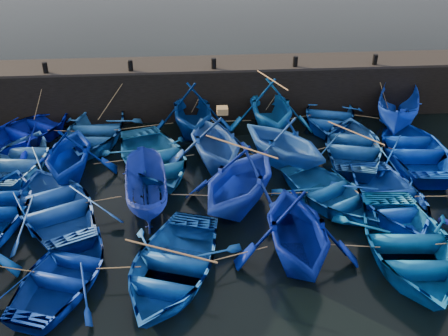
{
  "coord_description": "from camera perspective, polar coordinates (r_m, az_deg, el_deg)",
  "views": [
    {
      "loc": [
        -1.32,
        -13.8,
        10.5
      ],
      "look_at": [
        0.0,
        3.2,
        0.7
      ],
      "focal_mm": 40.0,
      "sensor_mm": 36.0,
      "label": 1
    }
  ],
  "objects": [
    {
      "name": "loose_oars",
      "position": [
        19.19,
        5.12,
        2.91
      ],
      "size": [
        10.09,
        12.26,
        1.54
      ],
      "color": "#99724C",
      "rests_on": "ground"
    },
    {
      "name": "boat_21",
      "position": [
        15.79,
        -17.63,
        -11.34
      ],
      "size": [
        4.41,
        5.18,
        0.91
      ],
      "primitive_type": "imported",
      "rotation": [
        0.0,
        0.0,
        2.81
      ],
      "color": "navy",
      "rests_on": "ground"
    },
    {
      "name": "bollard_0",
      "position": [
        25.5,
        -19.76,
        10.74
      ],
      "size": [
        0.24,
        0.24,
        0.5
      ],
      "primitive_type": "cylinder",
      "color": "black",
      "rests_on": "quay_top"
    },
    {
      "name": "boat_7",
      "position": [
        20.87,
        -17.3,
        1.66
      ],
      "size": [
        3.68,
        4.24,
        2.19
      ],
      "primitive_type": "imported",
      "rotation": [
        0.0,
        0.0,
        3.12
      ],
      "color": "#002095",
      "rests_on": "ground"
    },
    {
      "name": "boat_6",
      "position": [
        22.47,
        -22.22,
        1.07
      ],
      "size": [
        3.96,
        5.16,
        0.99
      ],
      "primitive_type": "imported",
      "rotation": [
        0.0,
        0.0,
        3.03
      ],
      "color": "blue",
      "rests_on": "ground"
    },
    {
      "name": "ground",
      "position": [
        17.39,
        0.82,
        -7.26
      ],
      "size": [
        120.0,
        120.0,
        0.0
      ],
      "primitive_type": "plane",
      "color": "black",
      "rests_on": "ground"
    },
    {
      "name": "boat_2",
      "position": [
        23.64,
        -3.7,
        6.71
      ],
      "size": [
        4.19,
        4.8,
        2.44
      ],
      "primitive_type": "imported",
      "rotation": [
        0.0,
        0.0,
        0.04
      ],
      "color": "navy",
      "rests_on": "ground"
    },
    {
      "name": "boat_16",
      "position": [
        17.92,
        1.84,
        -1.18
      ],
      "size": [
        6.02,
        6.22,
        2.51
      ],
      "primitive_type": "imported",
      "rotation": [
        0.0,
        0.0,
        -0.57
      ],
      "color": "#1431BE",
      "rests_on": "ground"
    },
    {
      "name": "bollard_1",
      "position": [
        24.75,
        -10.65,
        11.43
      ],
      "size": [
        0.24,
        0.24,
        0.5
      ],
      "primitive_type": "cylinder",
      "color": "black",
      "rests_on": "quay_top"
    },
    {
      "name": "bollard_4",
      "position": [
        26.31,
        16.88,
        11.78
      ],
      "size": [
        0.24,
        0.24,
        0.5
      ],
      "primitive_type": "cylinder",
      "color": "black",
      "rests_on": "quay_top"
    },
    {
      "name": "boat_23",
      "position": [
        15.66,
        8.35,
        -6.89
      ],
      "size": [
        3.96,
        4.59,
        2.41
      ],
      "primitive_type": "imported",
      "rotation": [
        0.0,
        0.0,
        0.0
      ],
      "color": "#001283",
      "rests_on": "ground"
    },
    {
      "name": "boat_9",
      "position": [
        20.71,
        -1.01,
        3.2
      ],
      "size": [
        4.85,
        5.32,
        2.4
      ],
      "primitive_type": "imported",
      "rotation": [
        0.0,
        0.0,
        3.37
      ],
      "color": "#1E4B9E",
      "rests_on": "ground"
    },
    {
      "name": "boat_12",
      "position": [
        22.94,
        20.94,
        2.16
      ],
      "size": [
        4.5,
        5.94,
        1.16
      ],
      "primitive_type": "imported",
      "rotation": [
        0.0,
        0.0,
        3.05
      ],
      "color": "#0332C4",
      "rests_on": "ground"
    },
    {
      "name": "bollard_3",
      "position": [
        25.18,
        8.15,
        11.96
      ],
      "size": [
        0.24,
        0.24,
        0.5
      ],
      "primitive_type": "cylinder",
      "color": "black",
      "rests_on": "quay_top"
    },
    {
      "name": "bollard_2",
      "position": [
        24.64,
        -1.18,
        11.85
      ],
      "size": [
        0.24,
        0.24,
        0.5
      ],
      "primitive_type": "cylinder",
      "color": "black",
      "rests_on": "quay_top"
    },
    {
      "name": "boat_8",
      "position": [
        20.85,
        -8.1,
        1.13
      ],
      "size": [
        5.44,
        6.46,
        1.14
      ],
      "primitive_type": "imported",
      "rotation": [
        0.0,
        0.0,
        0.31
      ],
      "color": "#175F9F",
      "rests_on": "ground"
    },
    {
      "name": "boat_24",
      "position": [
        16.89,
        20.3,
        -8.22
      ],
      "size": [
        4.54,
        6.03,
        1.19
      ],
      "primitive_type": "imported",
      "rotation": [
        0.0,
        0.0,
        -0.08
      ],
      "color": "#0658A6",
      "rests_on": "ground"
    },
    {
      "name": "boat_1",
      "position": [
        23.78,
        -14.6,
        4.18
      ],
      "size": [
        4.41,
        5.78,
        1.12
      ],
      "primitive_type": "imported",
      "rotation": [
        0.0,
        0.0,
        -0.11
      ],
      "color": "#185196",
      "rests_on": "ground"
    },
    {
      "name": "boat_10",
      "position": [
        20.87,
        6.88,
        3.07
      ],
      "size": [
        5.68,
        5.8,
        2.32
      ],
      "primitive_type": "imported",
      "rotation": [
        0.0,
        0.0,
        3.79
      ],
      "color": "blue",
      "rests_on": "ground"
    },
    {
      "name": "boat_22",
      "position": [
        15.28,
        -6.07,
        -11.03
      ],
      "size": [
        5.11,
        6.03,
        1.06
      ],
      "primitive_type": "imported",
      "rotation": [
        0.0,
        0.0,
        -0.32
      ],
      "color": "#0C46A4",
      "rests_on": "ground"
    },
    {
      "name": "boat_11",
      "position": [
        22.48,
        14.6,
        2.59
      ],
      "size": [
        4.98,
        6.05,
        1.09
      ],
      "primitive_type": "imported",
      "rotation": [
        0.0,
        0.0,
        2.89
      ],
      "color": "#134890",
      "rests_on": "ground"
    },
    {
      "name": "boat_0",
      "position": [
        24.73,
        -21.54,
        3.94
      ],
      "size": [
        6.05,
        6.31,
        1.06
      ],
      "primitive_type": "imported",
      "rotation": [
        0.0,
        0.0,
        2.48
      ],
      "color": "#000E94",
      "rests_on": "ground"
    },
    {
      "name": "boat_14",
      "position": [
        18.74,
        -18.75,
        -3.97
      ],
      "size": [
        5.75,
        6.46,
        1.11
      ],
      "primitive_type": "imported",
      "rotation": [
        0.0,
        0.0,
        3.59
      ],
      "color": "#1546AF",
      "rests_on": "ground"
    },
    {
      "name": "boat_13",
      "position": [
        19.54,
        -24.27,
        -3.89
      ],
      "size": [
        3.47,
        4.8,
        0.98
      ],
      "primitive_type": "imported",
      "rotation": [
        0.0,
        0.0,
        3.12
      ],
      "color": "navy",
      "rests_on": "ground"
    },
    {
      "name": "boat_5",
      "position": [
        25.58,
        19.3,
        6.34
      ],
      "size": [
        3.84,
        5.45,
        1.98
      ],
      "primitive_type": "imported",
      "rotation": [
        0.0,
        0.0,
        -0.42
      ],
      "color": "#0F37C1",
      "rests_on": "ground"
    },
    {
      "name": "quay_top",
      "position": [
        25.59,
        -1.29,
        11.81
      ],
      "size": [
        26.0,
        2.5,
        0.12
      ],
      "primitive_type": "cube",
      "color": "black",
      "rests_on": "quay_wall"
    },
    {
      "name": "boat_17",
      "position": [
        18.93,
        12.16,
        -2.83
      ],
      "size": [
        5.08,
        5.64,
        0.96
      ],
      "primitive_type": "imported",
      "rotation": [
        0.0,
        0.0,
        0.48
      ],
      "color": "#0D51A6",
      "rests_on": "ground"
    },
    {
      "name": "boat_18",
      "position": [
        19.14,
        18.52,
        -3.3
      ],
      "size": [
        3.8,
        5.15,
        1.03
      ],
      "primitive_type": "imported",
      "rotation": [
        0.0,
        0.0,
        0.05
      ],
      "color": "#0A3AB8",
      "rests_on": "ground"
    },
    {
      "name": "quay_wall",
      "position": [
        26.03,
        -1.26,
        9.07
      ],
      "size": [
        26.0,
        2.5,
        2.5
      ],
      "primitive_type": "cube",
      "color": "black",
      "rests_on": "ground"
    },
    {
      "name": "wooden_crate",
      "position": [
        20.16,
        -0.19,
        6.61
      ],
      "size": [
        0.44,
        0.45,
        0.26
      ],
      "primitive_type": "cube",
      "color": "olive",
      "rests_on": "boat_9"
    },
    {
      "name": "boat_3",
      "position": [
        23.93,
        5.3,
        7.09
      ],
      "size": [
        4.18,
        4.85,
        2.55
      ],
      "primitive_type": "imported",
      "rotation": [
        0.0,
        0.0,
        0.0
      ],
      "color": "#0B56B1",
      "rests_on": "ground"
    },
    {
      "name": "boat_4",
      "position": [
        25.24,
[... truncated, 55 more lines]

